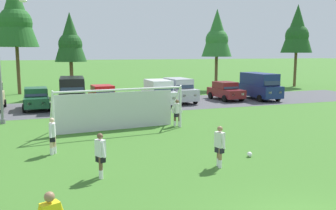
% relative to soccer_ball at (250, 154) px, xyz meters
% --- Properties ---
extents(ground_plane, '(400.00, 400.00, 0.00)m').
position_rel_soccer_ball_xyz_m(ground_plane, '(-2.14, 8.62, -0.11)').
color(ground_plane, '#3D7028').
extents(parking_lot_strip, '(52.00, 8.40, 0.01)m').
position_rel_soccer_ball_xyz_m(parking_lot_strip, '(-2.14, 16.78, -0.11)').
color(parking_lot_strip, '#4C4C51').
rests_on(parking_lot_strip, ground).
extents(soccer_ball, '(0.22, 0.22, 0.22)m').
position_rel_soccer_ball_xyz_m(soccer_ball, '(0.00, 0.00, 0.00)').
color(soccer_ball, white).
rests_on(soccer_ball, ground).
extents(soccer_goal, '(7.56, 2.58, 2.57)m').
position_rel_soccer_ball_xyz_m(soccer_goal, '(-4.26, 7.20, 1.18)').
color(soccer_goal, white).
rests_on(soccer_goal, ground).
extents(player_striker_near, '(0.75, 0.33, 1.64)m').
position_rel_soccer_ball_xyz_m(player_striker_near, '(-0.60, 7.14, 0.71)').
color(player_striker_near, brown).
rests_on(player_striker_near, ground).
extents(player_midfield_center, '(0.38, 0.73, 1.64)m').
position_rel_soccer_ball_xyz_m(player_midfield_center, '(-6.47, -0.42, 0.71)').
color(player_midfield_center, brown).
rests_on(player_midfield_center, ground).
extents(player_defender_far, '(0.32, 0.75, 1.64)m').
position_rel_soccer_ball_xyz_m(player_defender_far, '(-1.88, -0.78, 0.71)').
color(player_defender_far, '#936B4C').
rests_on(player_defender_far, ground).
extents(player_winger_left, '(0.29, 0.72, 1.64)m').
position_rel_soccer_ball_xyz_m(player_winger_left, '(-7.99, 3.30, 0.71)').
color(player_winger_left, beige).
rests_on(player_winger_left, ground).
extents(parked_car_slot_left, '(2.10, 4.23, 1.72)m').
position_rel_soccer_ball_xyz_m(parked_car_slot_left, '(-8.76, 16.90, 0.77)').
color(parked_car_slot_left, '#194C2D').
rests_on(parked_car_slot_left, ground).
extents(parked_car_slot_center_left, '(2.48, 4.94, 2.52)m').
position_rel_soccer_ball_xyz_m(parked_car_slot_center_left, '(-6.04, 16.13, 1.23)').
color(parked_car_slot_center_left, black).
rests_on(parked_car_slot_center_left, ground).
extents(parked_car_slot_center, '(2.21, 4.29, 1.72)m').
position_rel_soccer_ball_xyz_m(parked_car_slot_center, '(-3.45, 17.19, 0.77)').
color(parked_car_slot_center, red).
rests_on(parked_car_slot_center, ground).
extents(parked_car_slot_center_right, '(2.19, 4.62, 2.16)m').
position_rel_soccer_ball_xyz_m(parked_car_slot_center_right, '(1.05, 15.75, 1.00)').
color(parked_car_slot_center_right, silver).
rests_on(parked_car_slot_center_right, ground).
extents(parked_car_slot_right, '(2.28, 4.68, 2.16)m').
position_rel_soccer_ball_xyz_m(parked_car_slot_right, '(3.35, 16.96, 1.00)').
color(parked_car_slot_right, '#B2B2BC').
rests_on(parked_car_slot_right, ground).
extents(parked_car_slot_far_right, '(2.19, 4.28, 1.72)m').
position_rel_soccer_ball_xyz_m(parked_car_slot_far_right, '(8.11, 16.91, 0.77)').
color(parked_car_slot_far_right, maroon).
rests_on(parked_car_slot_far_right, ground).
extents(parked_car_slot_end, '(2.22, 4.81, 2.52)m').
position_rel_soccer_ball_xyz_m(parked_car_slot_end, '(11.35, 16.14, 1.23)').
color(parked_car_slot_end, navy).
rests_on(parked_car_slot_end, ground).
extents(tree_mid_left, '(4.56, 4.56, 12.15)m').
position_rel_soccer_ball_xyz_m(tree_mid_left, '(-10.57, 28.61, 8.25)').
color(tree_mid_left, brown).
rests_on(tree_mid_left, ground).
extents(tree_center_back, '(3.18, 3.18, 8.49)m').
position_rel_soccer_ball_xyz_m(tree_center_back, '(-5.35, 24.91, 5.72)').
color(tree_center_back, brown).
rests_on(tree_center_back, ground).
extents(tree_mid_right, '(3.58, 3.58, 9.55)m').
position_rel_soccer_ball_xyz_m(tree_mid_right, '(11.55, 25.56, 6.45)').
color(tree_mid_right, brown).
rests_on(tree_mid_right, ground).
extents(tree_right_edge, '(3.98, 3.98, 10.62)m').
position_rel_soccer_ball_xyz_m(tree_right_edge, '(23.36, 25.90, 7.19)').
color(tree_right_edge, brown).
rests_on(tree_right_edge, ground).
extents(street_lamp, '(2.00, 0.32, 7.82)m').
position_rel_soccer_ball_xyz_m(street_lamp, '(-10.58, 11.55, 3.94)').
color(street_lamp, slate).
rests_on(street_lamp, ground).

